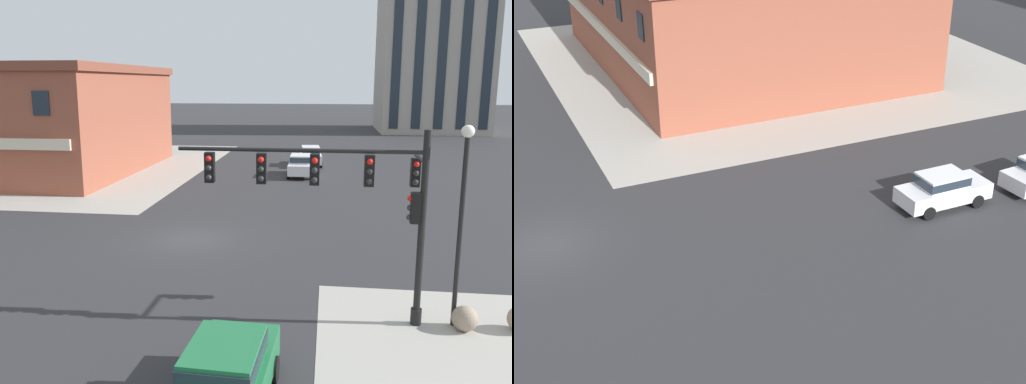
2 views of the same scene
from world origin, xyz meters
TOP-DOWN VIEW (x-y plane):
  - ground_plane at (0.00, 0.00)m, footprint 320.00×320.00m
  - sidewalk_far_corner at (-20.00, 20.00)m, footprint 32.00×32.00m
  - traffic_signal_main at (7.04, -7.52)m, footprint 7.29×2.09m
  - bollard_sphere_curb_a at (10.24, -7.91)m, footprint 0.74×0.74m
  - street_lamp_corner_near at (10.00, -7.59)m, footprint 0.36×0.36m
  - car_main_northbound_near at (4.66, 23.16)m, footprint 2.16×4.53m
  - car_main_southbound_far at (4.12, -12.72)m, footprint 2.03×4.47m
  - car_cross_eastbound at (4.11, 17.55)m, footprint 1.92×4.41m

SIDE VIEW (x-z plane):
  - ground_plane at x=0.00m, z-range 0.00..0.00m
  - sidewalk_far_corner at x=-20.00m, z-range -0.01..0.01m
  - bollard_sphere_curb_a at x=10.24m, z-range 0.00..0.74m
  - car_main_northbound_near at x=4.66m, z-range 0.08..1.76m
  - car_main_southbound_far at x=4.12m, z-range 0.08..1.76m
  - car_cross_eastbound at x=4.11m, z-range 0.08..1.76m
  - street_lamp_corner_near at x=10.00m, z-range 0.71..6.65m
  - traffic_signal_main at x=7.04m, z-range 0.99..6.79m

